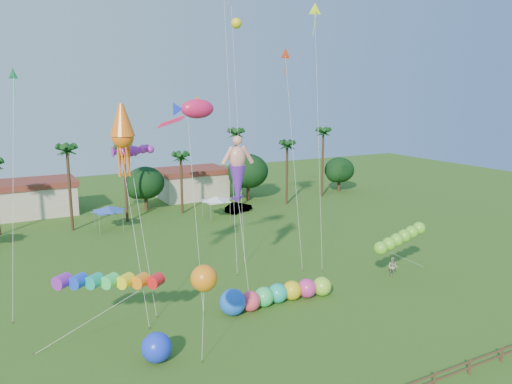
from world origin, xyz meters
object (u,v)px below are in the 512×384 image
blue_ball (157,347)px  car_b (239,207)px  caterpillar_inflatable (273,295)px  spectator_b (393,267)px

blue_ball → car_b: bearing=56.1°
car_b → blue_ball: (-22.31, -33.19, 0.26)m
car_b → caterpillar_inflatable: (-11.55, -29.33, 0.15)m
car_b → blue_ball: blue_ball is taller
caterpillar_inflatable → blue_ball: caterpillar_inflatable is taller
car_b → blue_ball: bearing=123.7°
caterpillar_inflatable → blue_ball: (-10.76, -3.86, 0.10)m
spectator_b → caterpillar_inflatable: 12.80m
spectator_b → blue_ball: (-23.56, -3.93, 0.02)m
car_b → blue_ball: size_ratio=2.23×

